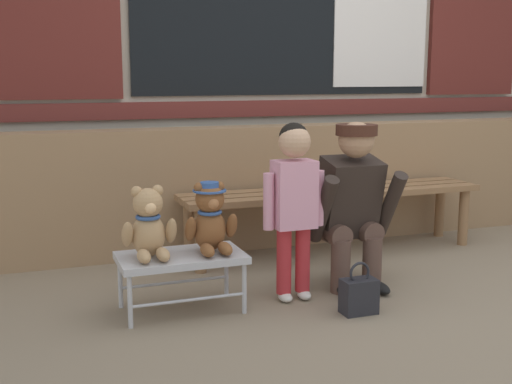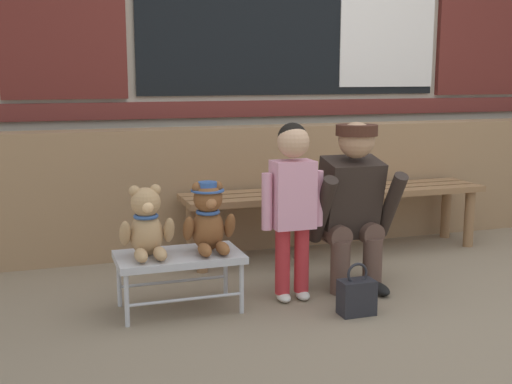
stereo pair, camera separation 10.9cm
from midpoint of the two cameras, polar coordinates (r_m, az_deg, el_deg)
The scene contains 9 objects.
ground_plane at distance 3.68m, azimuth 13.15°, elevation -9.25°, with size 60.00×60.00×0.00m, color #84725B.
brick_low_wall at distance 4.79m, azimuth 3.98°, elevation 0.77°, with size 7.32×0.25×0.85m, color #997551.
wooden_bench_long at distance 4.47m, azimuth 5.99°, elevation -0.60°, with size 2.10×0.40×0.44m.
small_display_bench at distance 3.41m, azimuth -7.43°, elevation -5.93°, with size 0.64×0.36×0.30m.
teddy_bear_plain at distance 3.33m, azimuth -10.20°, elevation -2.87°, with size 0.28×0.26×0.36m.
teddy_bear_with_hat at distance 3.39m, azimuth -4.88°, elevation -2.34°, with size 0.28×0.27×0.36m.
child_standing at distance 3.48m, azimuth 2.42°, elevation 0.01°, with size 0.35×0.18×0.96m.
adult_crouching at distance 3.75m, azimuth 7.53°, elevation -1.06°, with size 0.50×0.49×0.95m.
handbag_on_ground at distance 3.42m, azimuth 8.00°, elevation -8.85°, with size 0.18×0.11×0.27m.
Camera 1 is at (-1.99, -2.86, 1.21)m, focal length 46.15 mm.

